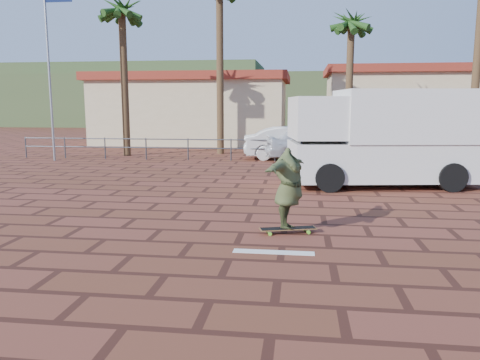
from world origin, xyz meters
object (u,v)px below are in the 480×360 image
longboard (288,229)px  car_white (293,143)px  campervan (385,136)px  car_silver (314,142)px  skateboarder (289,188)px

longboard → car_white: bearing=74.3°
campervan → car_silver: bearing=97.4°
campervan → car_silver: (-1.99, 6.94, -0.73)m
campervan → car_silver: campervan is taller
car_silver → skateboarder: bearing=157.2°
longboard → campervan: 6.81m
car_silver → car_white: car_silver is taller
longboard → car_white: car_white is taller
longboard → car_silver: car_silver is taller
longboard → car_silver: size_ratio=0.24×
longboard → car_silver: bearing=69.9°
car_white → longboard: bearing=173.5°
car_silver → car_white: bearing=70.8°
longboard → campervan: (2.83, 6.02, 1.47)m
longboard → campervan: campervan is taller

